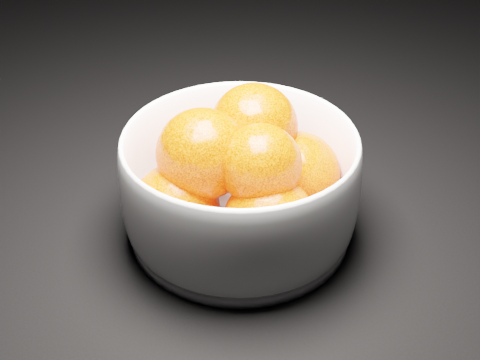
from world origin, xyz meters
The scene contains 3 objects.
ground centered at (0.00, 0.00, 0.00)m, with size 3.00×3.00×0.00m, color black.
bowl centered at (-0.04, -0.17, 0.05)m, with size 0.21×0.21×0.10m.
orange_pile centered at (-0.04, -0.18, 0.07)m, with size 0.17×0.18×0.12m.
Camera 1 is at (0.25, -0.56, 0.40)m, focal length 50.00 mm.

